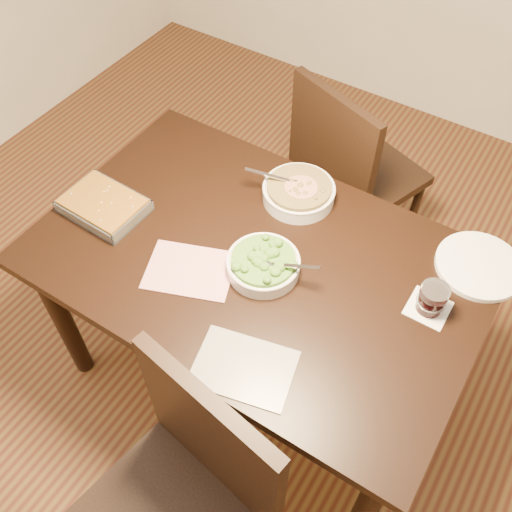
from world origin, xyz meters
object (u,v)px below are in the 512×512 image
table (257,276)px  chair_far (348,170)px  broccoli_bowl (263,264)px  chair_near (184,496)px  dinner_plate (479,266)px  baking_dish (104,205)px  wine_tumbler (432,298)px  stew_bowl (299,192)px

table → chair_far: (-0.03, 0.75, -0.13)m
broccoli_bowl → chair_far: (-0.07, 0.78, -0.25)m
table → chair_near: 0.70m
dinner_plate → chair_far: 0.78m
baking_dish → chair_near: 0.95m
chair_far → wine_tumbler: bearing=150.8°
baking_dish → chair_near: size_ratio=0.28×
chair_far → table: bearing=111.9°
stew_bowl → chair_far: bearing=90.8°
table → dinner_plate: (0.60, 0.34, 0.10)m
wine_tumbler → dinner_plate: (0.07, 0.23, -0.04)m
table → broccoli_bowl: (0.04, -0.03, 0.13)m
dinner_plate → stew_bowl: bearing=-176.1°
wine_tumbler → dinner_plate: wine_tumbler is taller
table → chair_near: size_ratio=1.43×
stew_bowl → broccoli_bowl: size_ratio=1.02×
baking_dish → broccoli_bowl: bearing=9.1°
stew_bowl → chair_near: (0.21, -0.96, -0.24)m
wine_tumbler → chair_far: chair_far is taller
broccoli_bowl → chair_near: 0.69m
table → baking_dish: (-0.54, -0.10, 0.12)m
broccoli_bowl → chair_far: 0.82m
table → baking_dish: bearing=-169.3°
wine_tumbler → dinner_plate: bearing=71.7°
wine_tumbler → dinner_plate: 0.24m
baking_dish → dinner_plate: 1.23m
table → stew_bowl: bearing=94.1°
wine_tumbler → chair_near: bearing=-113.4°
dinner_plate → chair_far: (-0.63, 0.41, -0.23)m
baking_dish → chair_far: (0.52, 0.85, -0.25)m
chair_near → baking_dish: bearing=152.1°
table → dinner_plate: dinner_plate is taller
stew_bowl → broccoli_bowl: bearing=-79.1°
wine_tumbler → dinner_plate: size_ratio=0.35×
broccoli_bowl → dinner_plate: 0.67m
broccoli_bowl → baking_dish: (-0.58, -0.07, -0.01)m
baking_dish → table: bearing=12.7°
stew_bowl → chair_far: chair_far is taller
wine_tumbler → stew_bowl: bearing=161.4°
broccoli_bowl → table: bearing=144.5°
dinner_plate → baking_dish: bearing=-158.9°
dinner_plate → chair_far: chair_far is taller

